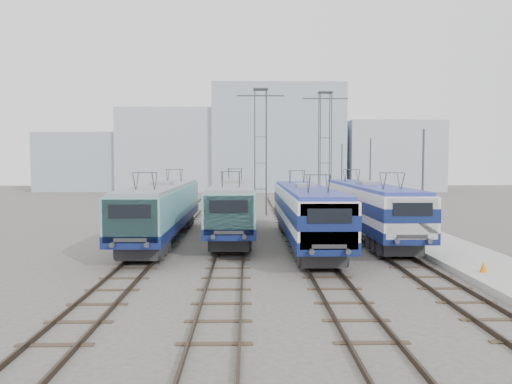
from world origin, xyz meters
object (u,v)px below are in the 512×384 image
(catenary_tower_west, at_px, (261,146))
(mast_rear, at_px, (342,177))
(catenary_tower_east, at_px, (325,147))
(mast_front, at_px, (423,191))
(locomotive_center_left, at_px, (233,204))
(locomotive_far_left, at_px, (162,207))
(locomotive_far_right, at_px, (369,205))
(mast_mid, at_px, (370,182))
(safety_cone, at_px, (483,267))
(locomotive_center_right, at_px, (306,209))

(catenary_tower_west, xyz_separation_m, mast_rear, (8.60, 4.00, -3.14))
(catenary_tower_east, xyz_separation_m, mast_front, (2.10, -22.00, -3.14))
(locomotive_center_left, relative_size, mast_front, 2.57)
(locomotive_far_left, distance_m, locomotive_far_right, 13.53)
(catenary_tower_east, bearing_deg, locomotive_far_right, -89.16)
(mast_rear, bearing_deg, catenary_tower_west, -155.06)
(catenary_tower_east, bearing_deg, mast_mid, -78.14)
(safety_cone, bearing_deg, mast_front, 94.80)
(locomotive_far_left, bearing_deg, mast_rear, 52.49)
(catenary_tower_east, relative_size, safety_cone, 24.40)
(mast_rear, bearing_deg, locomotive_far_left, -127.51)
(locomotive_center_right, relative_size, locomotive_far_right, 0.99)
(locomotive_center_left, bearing_deg, catenary_tower_west, 80.62)
(safety_cone, bearing_deg, mast_rear, 91.00)
(catenary_tower_west, distance_m, catenary_tower_east, 6.80)
(locomotive_far_left, xyz_separation_m, locomotive_center_right, (9.00, -1.86, 0.02))
(locomotive_far_left, height_order, safety_cone, locomotive_far_left)
(locomotive_far_left, bearing_deg, catenary_tower_west, 67.12)
(locomotive_center_right, bearing_deg, safety_cone, -50.87)
(locomotive_far_right, xyz_separation_m, mast_mid, (1.85, 7.13, 1.22))
(mast_mid, bearing_deg, locomotive_far_right, -104.54)
(catenary_tower_east, bearing_deg, catenary_tower_west, -162.90)
(mast_mid, bearing_deg, safety_cone, -88.34)
(mast_front, bearing_deg, catenary_tower_east, 95.45)
(mast_rear, bearing_deg, mast_front, -90.00)
(locomotive_far_right, distance_m, catenary_tower_west, 17.13)
(mast_front, bearing_deg, locomotive_center_right, 161.38)
(locomotive_far_left, xyz_separation_m, catenary_tower_west, (6.75, 16.00, 4.40))
(catenary_tower_east, height_order, mast_front, catenary_tower_east)
(catenary_tower_west, bearing_deg, mast_rear, 24.94)
(safety_cone, bearing_deg, locomotive_far_left, 146.98)
(locomotive_far_left, height_order, catenary_tower_east, catenary_tower_east)
(catenary_tower_west, xyz_separation_m, mast_front, (8.60, -20.00, -3.14))
(mast_front, distance_m, mast_rear, 24.00)
(locomotive_center_left, bearing_deg, locomotive_center_right, -43.30)
(catenary_tower_east, bearing_deg, locomotive_far_left, -126.36)
(locomotive_far_right, distance_m, mast_front, 5.35)
(mast_front, relative_size, mast_rear, 1.00)
(catenary_tower_west, distance_m, mast_rear, 9.99)
(locomotive_far_left, relative_size, mast_front, 2.57)
(catenary_tower_west, relative_size, mast_front, 1.71)
(locomotive_center_left, bearing_deg, mast_front, -30.45)
(locomotive_center_left, height_order, mast_mid, mast_mid)
(mast_rear, height_order, safety_cone, mast_rear)
(locomotive_far_right, bearing_deg, locomotive_center_left, 170.46)
(catenary_tower_west, bearing_deg, catenary_tower_east, 17.10)
(locomotive_center_right, distance_m, mast_front, 6.81)
(locomotive_far_left, distance_m, mast_front, 15.91)
(catenary_tower_east, distance_m, mast_front, 22.32)
(locomotive_center_left, xyz_separation_m, safety_cone, (11.38, -12.70, -1.70))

